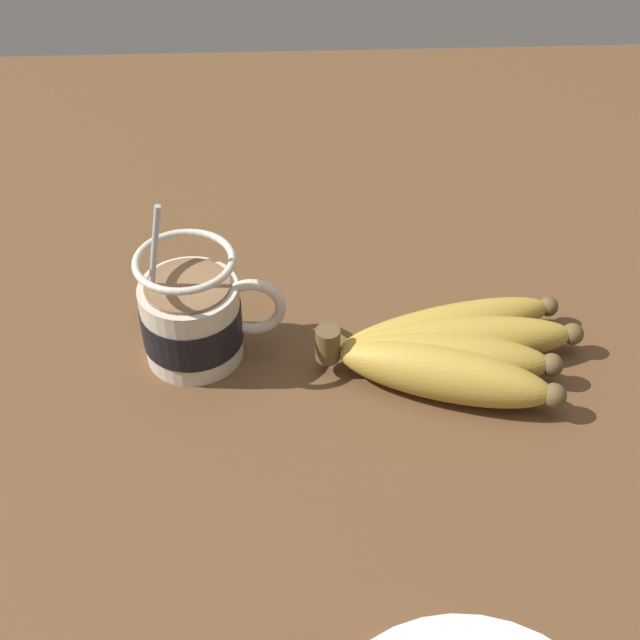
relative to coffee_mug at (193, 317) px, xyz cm
name	(u,v)px	position (x,y,z in cm)	size (l,w,h in cm)	color
table	(274,343)	(6.35, 2.45, -5.40)	(110.70, 110.70, 2.85)	brown
coffee_mug	(193,317)	(0.00, 0.00, 0.00)	(11.85, 8.22, 14.90)	beige
banana_bunch	(450,351)	(20.66, -2.86, -1.90)	(22.23, 14.61, 4.39)	brown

